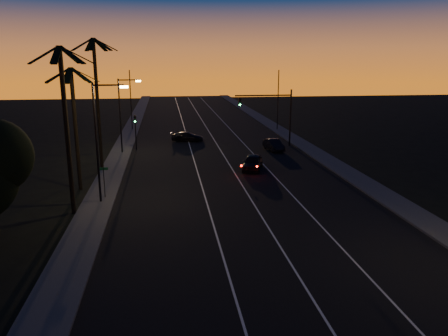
{
  "coord_description": "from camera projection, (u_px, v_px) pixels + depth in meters",
  "views": [
    {
      "loc": [
        -5.93,
        -12.51,
        10.75
      ],
      "look_at": [
        -1.55,
        19.87,
        2.48
      ],
      "focal_mm": 35.0,
      "sensor_mm": 36.0,
      "label": 1
    }
  ],
  "objects": [
    {
      "name": "palm_mid",
      "position": [
        75.0,
        115.0,
        35.24
      ],
      "size": [
        4.25,
        4.16,
        10.03
      ],
      "color": "black",
      "rests_on": "ground"
    },
    {
      "name": "palm_near",
      "position": [
        65.0,
        114.0,
        29.35
      ],
      "size": [
        4.25,
        4.16,
        11.53
      ],
      "color": "black",
      "rests_on": "ground"
    },
    {
      "name": "far_pole_right",
      "position": [
        278.0,
        101.0,
        65.71
      ],
      "size": [
        0.14,
        0.14,
        9.0
      ],
      "primitive_type": "cylinder",
      "color": "black",
      "rests_on": "ground"
    },
    {
      "name": "sidewalk_left",
      "position": [
        113.0,
        170.0,
        42.78
      ],
      "size": [
        2.4,
        170.0,
        0.16
      ],
      "primitive_type": "cube",
      "color": "#3C3C3A",
      "rests_on": "ground"
    },
    {
      "name": "right_car",
      "position": [
        274.0,
        145.0,
        51.96
      ],
      "size": [
        1.92,
        4.2,
        1.33
      ],
      "color": "black",
      "rests_on": "road"
    },
    {
      "name": "street_sign",
      "position": [
        104.0,
        179.0,
        33.8
      ],
      "size": [
        0.7,
        0.06,
        2.6
      ],
      "color": "black",
      "rests_on": "ground"
    },
    {
      "name": "palm_far",
      "position": [
        97.0,
        92.0,
        40.8
      ],
      "size": [
        4.25,
        4.16,
        12.53
      ],
      "color": "black",
      "rests_on": "ground"
    },
    {
      "name": "lane_stripe_right",
      "position": [
        264.0,
        165.0,
        44.76
      ],
      "size": [
        0.12,
        160.0,
        0.01
      ],
      "primitive_type": "cube",
      "color": "silver",
      "rests_on": "road"
    },
    {
      "name": "road",
      "position": [
        226.0,
        167.0,
        44.25
      ],
      "size": [
        20.0,
        170.0,
        0.01
      ],
      "primitive_type": "cube",
      "color": "black",
      "rests_on": "ground"
    },
    {
      "name": "far_pole_left",
      "position": [
        131.0,
        100.0,
        65.74
      ],
      "size": [
        0.14,
        0.14,
        9.0
      ],
      "primitive_type": "cylinder",
      "color": "black",
      "rests_on": "ground"
    },
    {
      "name": "lane_stripe_mid",
      "position": [
        231.0,
        167.0,
        44.31
      ],
      "size": [
        0.12,
        160.0,
        0.01
      ],
      "primitive_type": "cube",
      "color": "silver",
      "rests_on": "road"
    },
    {
      "name": "sidewalk_right",
      "position": [
        332.0,
        163.0,
        45.68
      ],
      "size": [
        2.4,
        170.0,
        0.16
      ],
      "primitive_type": "cube",
      "color": "#3C3C3A",
      "rests_on": "ground"
    },
    {
      "name": "cross_car",
      "position": [
        187.0,
        137.0,
        57.69
      ],
      "size": [
        4.45,
        2.37,
        1.23
      ],
      "color": "black",
      "rests_on": "road"
    },
    {
      "name": "streetlight_left_near",
      "position": [
        100.0,
        134.0,
        31.95
      ],
      "size": [
        2.55,
        0.26,
        9.0
      ],
      "color": "black",
      "rests_on": "ground"
    },
    {
      "name": "lead_car",
      "position": [
        253.0,
        162.0,
        43.02
      ],
      "size": [
        3.12,
        5.07,
        1.47
      ],
      "color": "black",
      "rests_on": "road"
    },
    {
      "name": "signal_post",
      "position": [
        135.0,
        126.0,
        51.9
      ],
      "size": [
        0.28,
        0.37,
        4.2
      ],
      "color": "black",
      "rests_on": "ground"
    },
    {
      "name": "streetlight_left_far",
      "position": [
        123.0,
        110.0,
        49.31
      ],
      "size": [
        2.55,
        0.26,
        8.5
      ],
      "color": "black",
      "rests_on": "ground"
    },
    {
      "name": "lane_stripe_left",
      "position": [
        196.0,
        168.0,
        43.86
      ],
      "size": [
        0.12,
        160.0,
        0.01
      ],
      "primitive_type": "cube",
      "color": "silver",
      "rests_on": "road"
    },
    {
      "name": "signal_mast",
      "position": [
        272.0,
        108.0,
        53.6
      ],
      "size": [
        7.1,
        0.41,
        7.0
      ],
      "color": "black",
      "rests_on": "ground"
    }
  ]
}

